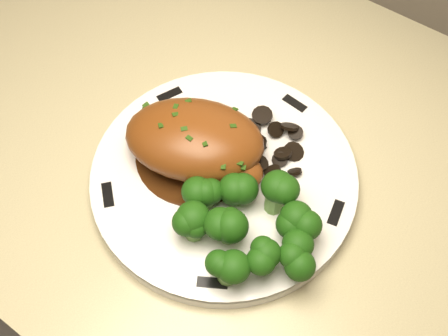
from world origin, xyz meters
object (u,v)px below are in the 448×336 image
Objects in this scene: plate at (224,177)px; chicken_breast at (199,143)px; broccoli_florets at (247,225)px; counter at (239,269)px.

plate is 1.60× the size of chicken_breast.
chicken_breast is 0.11m from broccoli_florets.
chicken_breast is at bearing -179.96° from plate.
broccoli_florets is at bearing -55.85° from counter.
broccoli_florets is (0.10, -0.05, -0.00)m from chicken_breast.
broccoli_florets is at bearing -37.72° from plate.
plate is 0.09m from broccoli_florets.
plate is 2.02× the size of broccoli_florets.
plate is at bearing 142.28° from broccoli_florets.
counter reaches higher than broccoli_florets.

